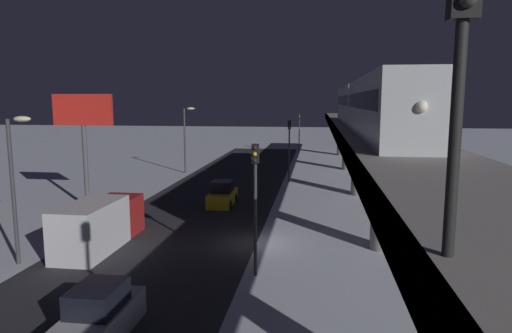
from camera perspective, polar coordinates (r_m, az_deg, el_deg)
ground_plane at (r=27.06m, az=-0.12°, el=-9.72°), size 240.00×240.00×0.00m
avenue_asphalt at (r=28.28m, az=-11.18°, el=-9.07°), size 11.00×105.55×0.01m
elevated_railway at (r=25.92m, az=15.93°, el=1.48°), size 5.00×105.55×6.30m
subway_train at (r=35.90m, az=13.95°, el=7.59°), size 2.94×36.87×3.40m
rail_signal at (r=6.43m, az=24.56°, el=13.28°), size 0.36×0.41×4.00m
sedan_yellow at (r=36.65m, az=-4.29°, el=-3.66°), size 1.91×4.09×1.97m
sedan_silver at (r=17.65m, az=-19.32°, el=-17.62°), size 1.80×4.33×1.97m
box_truck at (r=27.61m, az=-19.22°, el=-6.91°), size 2.40×7.40×2.80m
traffic_light_near at (r=21.17m, az=-0.09°, el=-3.08°), size 0.32×0.44×6.40m
traffic_light_mid at (r=46.53m, az=4.23°, el=3.14°), size 0.32×0.44×6.40m
traffic_light_far at (r=72.12m, az=5.51°, el=4.96°), size 0.32×0.44×6.40m
commercial_billboard at (r=37.38m, az=-21.05°, el=5.39°), size 4.80×0.36×8.90m
street_lamp_near at (r=25.64m, az=-28.17°, el=-0.67°), size 1.35×0.44×7.65m
street_lamp_far at (r=52.79m, az=-8.81°, el=4.35°), size 1.35×0.44×7.65m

